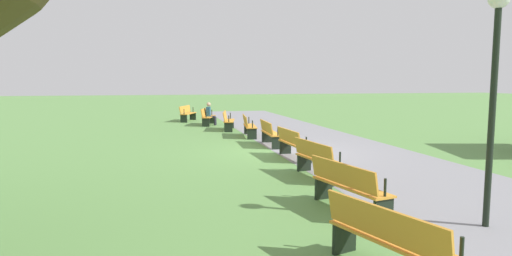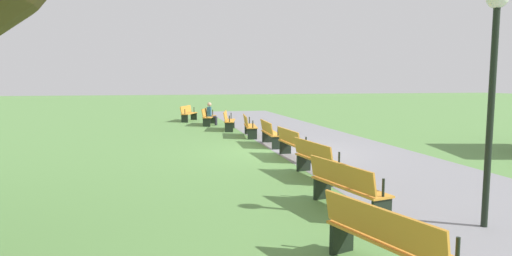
{
  "view_description": "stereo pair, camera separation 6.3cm",
  "coord_description": "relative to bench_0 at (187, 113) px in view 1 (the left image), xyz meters",
  "views": [
    {
      "loc": [
        13.39,
        -4.04,
        2.31
      ],
      "look_at": [
        -0.0,
        -0.91,
        0.8
      ],
      "focal_mm": 30.09,
      "sensor_mm": 36.0,
      "label": 1
    },
    {
      "loc": [
        13.4,
        -3.98,
        2.31
      ],
      "look_at": [
        -0.0,
        -0.91,
        0.8
      ],
      "focal_mm": 30.09,
      "sensor_mm": 36.0,
      "label": 2
    }
  ],
  "objects": [
    {
      "name": "bench_8",
      "position": [
        20.57,
        0.88,
        0.0
      ],
      "size": [
        1.87,
        0.98,
        0.89
      ],
      "rotation": [
        0.0,
        0.0,
        0.3
      ],
      "color": "orange",
      "rests_on": "ground"
    },
    {
      "name": "bench_0",
      "position": [
        0.0,
        0.0,
        0.0
      ],
      "size": [
        1.86,
        1.12,
        0.89
      ],
      "rotation": [
        0.0,
        0.0,
        -0.38
      ],
      "color": "orange",
      "rests_on": "ground"
    },
    {
      "name": "lamp_post",
      "position": [
        19.29,
        3.34,
        2.14
      ],
      "size": [
        0.32,
        0.32,
        3.72
      ],
      "color": "black",
      "rests_on": "ground"
    },
    {
      "name": "bench_1",
      "position": [
        2.47,
        0.88,
        0.0
      ],
      "size": [
        1.87,
        0.98,
        0.89
      ],
      "rotation": [
        0.0,
        0.0,
        -0.3
      ],
      "color": "orange",
      "rests_on": "ground"
    },
    {
      "name": "bench_7",
      "position": [
        18.04,
        1.54,
        0.0
      ],
      "size": [
        1.87,
        0.85,
        0.89
      ],
      "rotation": [
        0.0,
        0.0,
        0.21
      ],
      "color": "orange",
      "rests_on": "ground"
    },
    {
      "name": "person_seated",
      "position": [
        2.51,
        1.01,
        0.16
      ],
      "size": [
        0.44,
        0.58,
        1.2
      ],
      "rotation": [
        0.0,
        0.0,
        -0.3
      ],
      "color": "navy",
      "rests_on": "ground"
    },
    {
      "name": "bench_2",
      "position": [
        5.01,
        1.54,
        0.0
      ],
      "size": [
        1.87,
        0.85,
        0.89
      ],
      "rotation": [
        0.0,
        0.0,
        -0.21
      ],
      "color": "orange",
      "rests_on": "ground"
    },
    {
      "name": "path_paving",
      "position": [
        11.52,
        4.23,
        -0.47
      ],
      "size": [
        38.19,
        4.5,
        0.01
      ],
      "primitive_type": "cube",
      "color": "gray",
      "rests_on": "ground"
    },
    {
      "name": "bench_5",
      "position": [
        12.84,
        2.2,
        0.0
      ],
      "size": [
        1.83,
        0.55,
        0.89
      ],
      "rotation": [
        0.0,
        0.0,
        0.04
      ],
      "color": "orange",
      "rests_on": "ground"
    },
    {
      "name": "bench_6",
      "position": [
        15.45,
        1.98,
        0.0
      ],
      "size": [
        1.86,
        0.7,
        0.89
      ],
      "rotation": [
        0.0,
        0.0,
        0.13
      ],
      "color": "orange",
      "rests_on": "ground"
    },
    {
      "name": "bench_3",
      "position": [
        7.6,
        1.98,
        0.0
      ],
      "size": [
        1.86,
        0.7,
        0.89
      ],
      "rotation": [
        0.0,
        0.0,
        -0.13
      ],
      "color": "orange",
      "rests_on": "ground"
    },
    {
      "name": "bench_4",
      "position": [
        10.21,
        2.2,
        0.0
      ],
      "size": [
        1.83,
        0.55,
        0.89
      ],
      "rotation": [
        0.0,
        0.0,
        -0.04
      ],
      "color": "orange",
      "rests_on": "ground"
    },
    {
      "name": "ground_plane",
      "position": [
        11.52,
        2.3,
        -0.47
      ],
      "size": [
        120.0,
        120.0,
        0.0
      ],
      "primitive_type": "plane",
      "color": "#5B8C47"
    }
  ]
}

